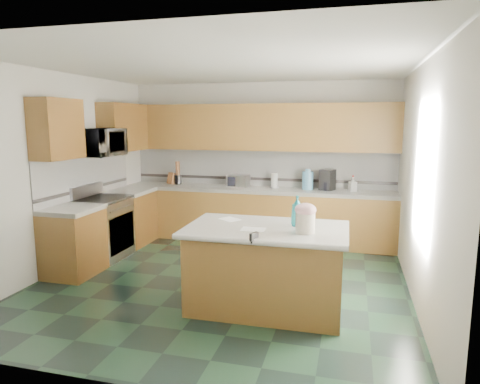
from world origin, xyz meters
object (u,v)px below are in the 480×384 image
(soap_bottle_island, at_px, (297,211))
(knife_block, at_px, (172,178))
(island_top, at_px, (267,229))
(coffee_maker, at_px, (327,180))
(island_base, at_px, (266,270))
(toaster_oven, at_px, (238,181))
(treat_jar, at_px, (305,223))

(soap_bottle_island, xyz_separation_m, knife_block, (-2.58, 2.56, -0.06))
(island_top, xyz_separation_m, soap_bottle_island, (0.31, 0.11, 0.20))
(coffee_maker, bearing_deg, island_base, -75.69)
(island_top, xyz_separation_m, knife_block, (-2.27, 2.67, 0.13))
(soap_bottle_island, bearing_deg, knife_block, 120.05)
(toaster_oven, xyz_separation_m, coffee_maker, (1.51, 0.03, 0.07))
(island_top, relative_size, toaster_oven, 4.85)
(knife_block, relative_size, toaster_oven, 0.58)
(toaster_oven, bearing_deg, coffee_maker, 8.97)
(island_top, distance_m, coffee_maker, 2.75)
(knife_block, bearing_deg, soap_bottle_island, -26.71)
(toaster_oven, height_order, coffee_maker, coffee_maker)
(soap_bottle_island, bearing_deg, treat_jar, -81.20)
(treat_jar, distance_m, knife_block, 3.91)
(toaster_oven, bearing_deg, soap_bottle_island, -54.53)
(treat_jar, bearing_deg, toaster_oven, 102.15)
(island_base, bearing_deg, island_top, -0.62)
(knife_block, bearing_deg, toaster_oven, 18.03)
(island_base, distance_m, knife_block, 3.56)
(treat_jar, height_order, coffee_maker, coffee_maker)
(toaster_oven, bearing_deg, knife_block, -172.16)
(island_top, height_order, soap_bottle_island, soap_bottle_island)
(island_base, relative_size, knife_block, 7.80)
(island_top, height_order, treat_jar, treat_jar)
(treat_jar, relative_size, coffee_maker, 0.61)
(island_base, height_order, island_top, island_top)
(island_base, relative_size, treat_jar, 7.82)
(soap_bottle_island, bearing_deg, coffee_maker, 70.98)
(island_base, bearing_deg, soap_bottle_island, 19.54)
(soap_bottle_island, relative_size, coffee_maker, 0.97)
(soap_bottle_island, bearing_deg, island_top, -175.05)
(island_top, xyz_separation_m, toaster_oven, (-1.03, 2.67, 0.13))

